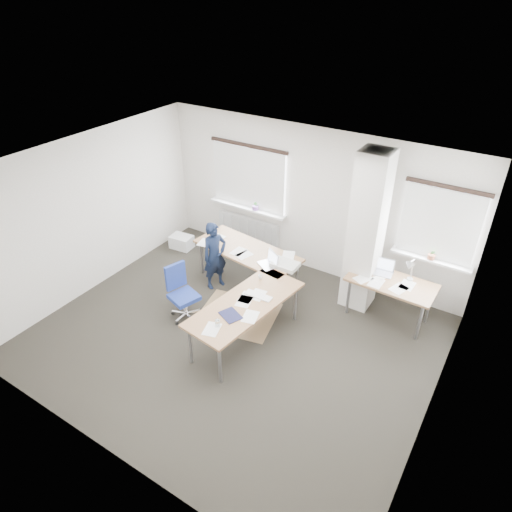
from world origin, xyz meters
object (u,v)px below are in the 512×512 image
Objects in this scene: desk_main at (249,277)px; person at (215,256)px; task_chair at (184,303)px; desk_side at (392,284)px.

desk_main is 0.96m from person.
person is (-0.08, 1.02, 0.38)m from task_chair.
task_chair is at bearing -152.16° from person.
desk_main is at bearing 58.96° from task_chair.
task_chair is at bearing -131.08° from desk_main.
desk_side is 3.44m from task_chair.
desk_main is 1.19m from task_chair.
desk_main is 2.04× the size of desk_side.
desk_side reaches higher than desk_main.
desk_side is 3.09m from person.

